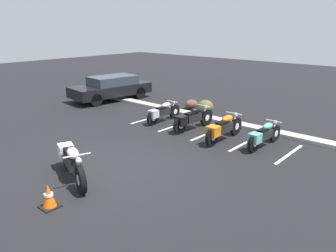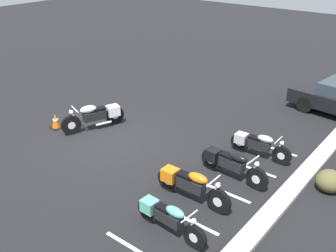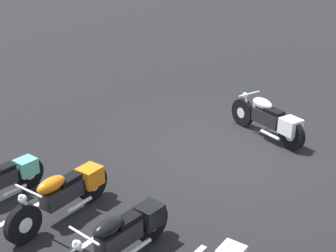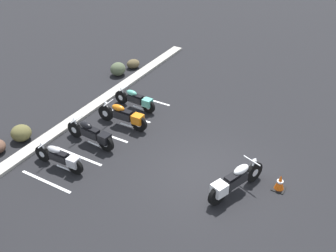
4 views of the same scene
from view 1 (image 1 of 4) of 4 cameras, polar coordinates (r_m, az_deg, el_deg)
ground at (r=9.54m, az=-9.23°, el=-7.32°), size 60.00×60.00×0.00m
motorcycle_white_featured at (r=9.06m, az=-16.47°, el=-5.77°), size 2.26×1.07×0.93m
parked_bike_0 at (r=13.72m, az=-0.98°, el=2.41°), size 0.57×2.03×0.80m
parked_bike_1 at (r=12.69m, az=4.18°, el=1.31°), size 0.62×2.20×0.87m
parked_bike_2 at (r=11.59m, az=9.55°, el=-0.38°), size 0.63×2.24×0.88m
parked_bike_3 at (r=11.29m, az=16.29°, el=-1.56°), size 0.57×2.03×0.80m
car_black at (r=18.15m, az=-9.86°, el=6.64°), size 2.31×4.49×1.29m
concrete_curb at (r=13.86m, az=10.21°, el=0.73°), size 18.00×0.50×0.12m
landscape_rock_0 at (r=15.29m, az=6.52°, el=3.40°), size 0.99×0.98×0.61m
landscape_rock_1 at (r=15.99m, az=4.09°, el=3.79°), size 0.81×0.83×0.46m
traffic_cone at (r=7.91m, az=-20.06°, el=-11.48°), size 0.40×0.40×0.56m
stall_line_0 at (r=14.34m, az=-3.42°, el=1.29°), size 0.10×2.10×0.00m
stall_line_1 at (r=13.33m, az=1.38°, el=0.08°), size 0.10×2.10×0.00m
stall_line_2 at (r=12.43m, az=6.91°, el=-1.32°), size 0.10×2.10×0.00m
stall_line_3 at (r=11.68m, az=13.24°, el=-2.90°), size 0.10×2.10×0.00m
stall_line_4 at (r=11.09m, az=20.36°, el=-4.63°), size 0.10×2.10×0.00m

